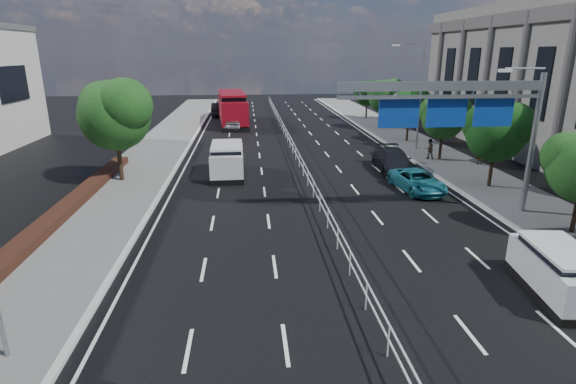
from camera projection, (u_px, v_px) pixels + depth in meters
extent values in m
plane|color=black|center=(379.00, 339.00, 13.33)|extent=(160.00, 160.00, 0.00)
cube|color=silver|center=(65.00, 355.00, 12.54)|extent=(0.25, 140.00, 0.15)
cube|color=silver|center=(297.00, 149.00, 34.42)|extent=(0.05, 85.00, 0.05)
cube|color=silver|center=(297.00, 155.00, 34.55)|extent=(0.05, 85.00, 0.05)
cylinder|color=gray|center=(532.00, 146.00, 22.68)|extent=(0.28, 0.28, 7.20)
cube|color=gray|center=(443.00, 86.00, 21.35)|extent=(10.20, 0.25, 0.45)
cube|color=gray|center=(442.00, 97.00, 21.50)|extent=(10.20, 0.18, 0.18)
cylinder|color=gray|center=(525.00, 68.00, 21.46)|extent=(2.00, 0.10, 0.10)
cube|color=silver|center=(505.00, 71.00, 21.40)|extent=(0.60, 0.25, 0.15)
cube|color=navy|center=(493.00, 112.00, 22.15)|extent=(2.00, 0.08, 1.40)
cube|color=white|center=(493.00, 112.00, 22.20)|extent=(1.80, 0.02, 1.20)
cube|color=navy|center=(447.00, 113.00, 21.94)|extent=(2.00, 0.08, 1.40)
cube|color=white|center=(446.00, 113.00, 21.99)|extent=(1.80, 0.02, 1.20)
cube|color=navy|center=(399.00, 113.00, 21.74)|extent=(2.00, 0.08, 1.40)
cube|color=white|center=(398.00, 113.00, 21.78)|extent=(1.80, 0.02, 1.20)
cylinder|color=gray|center=(420.00, 97.00, 37.63)|extent=(0.16, 0.16, 9.00)
cylinder|color=gray|center=(411.00, 43.00, 36.24)|extent=(0.10, 2.40, 0.10)
cube|color=silver|center=(396.00, 45.00, 36.18)|extent=(0.60, 0.25, 0.15)
cube|color=#4C4947|center=(530.00, 16.00, 32.53)|extent=(0.40, 36.00, 1.00)
cylinder|color=black|center=(119.00, 156.00, 28.88)|extent=(0.28, 0.28, 3.50)
sphere|color=#183D13|center=(115.00, 115.00, 28.10)|extent=(4.40, 4.40, 4.40)
sphere|color=#183D13|center=(125.00, 105.00, 27.34)|extent=(3.30, 3.30, 3.30)
sphere|color=#183D13|center=(104.00, 105.00, 28.50)|extent=(3.08, 3.08, 3.08)
cylinder|color=black|center=(576.00, 208.00, 20.57)|extent=(0.21, 0.21, 2.60)
sphere|color=#183D13|center=(567.00, 156.00, 20.27)|extent=(2.24, 2.24, 2.24)
cylinder|color=black|center=(491.00, 166.00, 27.66)|extent=(0.22, 0.22, 2.80)
sphere|color=black|center=(496.00, 133.00, 27.04)|extent=(3.50, 3.50, 3.50)
sphere|color=black|center=(513.00, 125.00, 26.44)|extent=(2.62, 2.62, 2.62)
sphere|color=black|center=(483.00, 124.00, 27.36)|extent=(2.45, 2.45, 2.45)
cylinder|color=black|center=(441.00, 144.00, 34.81)|extent=(0.22, 0.22, 2.70)
sphere|color=#183D13|center=(443.00, 118.00, 34.21)|extent=(3.30, 3.30, 3.30)
sphere|color=#183D13|center=(455.00, 111.00, 33.63)|extent=(2.48, 2.48, 2.47)
sphere|color=#183D13|center=(434.00, 111.00, 34.50)|extent=(2.31, 2.31, 2.31)
cylinder|color=black|center=(408.00, 128.00, 41.94)|extent=(0.21, 0.21, 2.65)
sphere|color=black|center=(409.00, 107.00, 41.35)|extent=(3.20, 3.20, 3.20)
sphere|color=black|center=(418.00, 102.00, 40.80)|extent=(2.40, 2.40, 2.40)
sphere|color=black|center=(402.00, 102.00, 41.64)|extent=(2.24, 2.24, 2.24)
cylinder|color=black|center=(384.00, 116.00, 49.04)|extent=(0.23, 0.23, 2.85)
sphere|color=#183D13|center=(385.00, 97.00, 48.41)|extent=(3.60, 3.60, 3.60)
sphere|color=#183D13|center=(394.00, 91.00, 47.79)|extent=(2.70, 2.70, 2.70)
sphere|color=#183D13|center=(378.00, 92.00, 48.73)|extent=(2.52, 2.52, 2.52)
cylinder|color=black|center=(366.00, 109.00, 56.20)|extent=(0.21, 0.21, 2.60)
sphere|color=black|center=(367.00, 93.00, 55.63)|extent=(3.10, 3.10, 3.10)
sphere|color=black|center=(373.00, 89.00, 55.08)|extent=(2.32, 2.33, 2.32)
sphere|color=black|center=(362.00, 90.00, 55.90)|extent=(2.17, 2.17, 2.17)
cube|color=black|center=(228.00, 173.00, 30.91)|extent=(2.26, 5.08, 0.36)
cube|color=silver|center=(227.00, 161.00, 30.65)|extent=(2.22, 4.98, 1.49)
cube|color=black|center=(227.00, 150.00, 30.43)|extent=(2.03, 3.60, 0.66)
cube|color=silver|center=(227.00, 145.00, 30.33)|extent=(2.12, 3.89, 0.13)
cylinder|color=black|center=(213.00, 177.00, 29.21)|extent=(0.33, 0.75, 0.74)
cylinder|color=black|center=(241.00, 176.00, 29.40)|extent=(0.33, 0.75, 0.74)
cylinder|color=black|center=(216.00, 165.00, 32.31)|extent=(0.33, 0.75, 0.74)
cylinder|color=black|center=(241.00, 164.00, 32.50)|extent=(0.33, 0.75, 0.74)
cube|color=black|center=(233.00, 122.00, 53.17)|extent=(3.97, 12.51, 0.37)
cube|color=maroon|center=(232.00, 109.00, 52.70)|extent=(3.89, 12.26, 2.50)
cube|color=black|center=(232.00, 98.00, 52.33)|extent=(3.37, 8.88, 1.10)
cube|color=maroon|center=(232.00, 93.00, 52.16)|extent=(3.55, 9.61, 0.22)
cylinder|color=black|center=(224.00, 126.00, 49.17)|extent=(0.39, 0.78, 0.76)
cylinder|color=black|center=(246.00, 125.00, 49.58)|extent=(0.39, 0.78, 0.76)
cylinder|color=black|center=(221.00, 116.00, 56.65)|extent=(0.39, 0.78, 0.76)
cylinder|color=black|center=(240.00, 116.00, 57.06)|extent=(0.39, 0.78, 0.76)
imported|color=#97999D|center=(232.00, 121.00, 49.39)|extent=(1.97, 4.85, 1.65)
imported|color=black|center=(219.00, 109.00, 59.60)|extent=(1.83, 5.21, 1.71)
cube|color=black|center=(555.00, 290.00, 15.79)|extent=(2.34, 4.43, 0.29)
cube|color=silver|center=(558.00, 272.00, 15.58)|extent=(2.30, 4.34, 1.19)
cube|color=black|center=(561.00, 257.00, 15.40)|extent=(2.00, 3.17, 0.53)
cube|color=silver|center=(563.00, 250.00, 15.32)|extent=(2.11, 3.43, 0.11)
cylinder|color=black|center=(554.00, 307.00, 14.47)|extent=(0.33, 0.62, 0.59)
cylinder|color=black|center=(517.00, 268.00, 17.08)|extent=(0.33, 0.62, 0.59)
cylinder|color=black|center=(556.00, 269.00, 17.01)|extent=(0.33, 0.62, 0.59)
imported|color=#1A6777|center=(417.00, 181.00, 27.34)|extent=(2.69, 4.80, 1.27)
imported|color=black|center=(393.00, 161.00, 31.72)|extent=(2.53, 5.55, 1.58)
imported|color=gray|center=(480.00, 154.00, 33.23)|extent=(0.65, 0.52, 1.55)
imported|color=gray|center=(429.00, 149.00, 34.98)|extent=(0.77, 0.60, 1.57)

